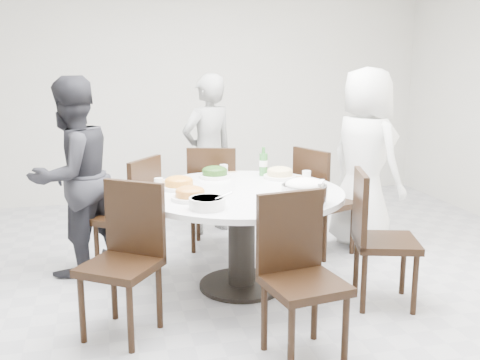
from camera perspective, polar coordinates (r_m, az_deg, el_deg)
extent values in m
cube|color=#A9A9AE|center=(4.22, 0.71, -11.50)|extent=(6.00, 6.00, 0.01)
cube|color=beige|center=(6.81, -5.69, 9.71)|extent=(6.00, 0.01, 2.80)
cylinder|color=white|center=(4.21, 0.16, -6.06)|extent=(1.50, 1.50, 0.75)
cube|color=black|center=(4.98, 8.71, -2.10)|extent=(0.55, 0.55, 0.95)
cube|color=black|center=(5.08, -2.67, -1.70)|extent=(0.52, 0.52, 0.95)
cube|color=black|center=(4.56, -11.50, -3.58)|extent=(0.59, 0.59, 0.95)
cube|color=black|center=(3.54, -12.12, -8.25)|extent=(0.59, 0.59, 0.95)
cube|color=black|center=(3.23, 6.60, -10.12)|extent=(0.48, 0.48, 0.95)
cube|color=black|center=(4.04, 14.64, -5.82)|extent=(0.52, 0.52, 0.95)
imported|color=white|center=(5.16, 12.58, 2.09)|extent=(0.75, 0.92, 1.63)
imported|color=black|center=(5.48, -3.25, 2.59)|extent=(0.67, 0.57, 1.56)
imported|color=black|center=(4.61, -16.65, 0.31)|extent=(0.97, 0.96, 1.57)
cylinder|color=white|center=(4.56, -2.58, 0.66)|extent=(0.26, 0.26, 0.07)
cylinder|color=white|center=(4.54, 4.07, 0.61)|extent=(0.26, 0.26, 0.07)
cylinder|color=white|center=(4.19, -6.22, -0.40)|extent=(0.27, 0.27, 0.07)
cylinder|color=white|center=(4.09, 6.44, -0.74)|extent=(0.28, 0.28, 0.07)
cylinder|color=white|center=(3.86, -5.10, -1.54)|extent=(0.26, 0.26, 0.07)
cylinder|color=silver|center=(3.75, 6.53, -1.47)|extent=(0.30, 0.30, 0.13)
cylinder|color=white|center=(3.63, -3.34, -2.36)|extent=(0.24, 0.24, 0.07)
cylinder|color=#2D712E|center=(4.62, 2.40, 1.90)|extent=(0.07, 0.07, 0.24)
cylinder|color=white|center=(4.70, -1.72, 1.11)|extent=(0.07, 0.07, 0.08)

